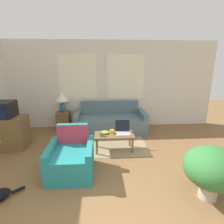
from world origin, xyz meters
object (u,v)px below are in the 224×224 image
object	(u,v)px
armchair	(71,159)
coffee_table	(114,136)
laptop	(123,130)
cup_navy	(112,132)
snack_bowl	(105,132)
potted_plant	(212,168)
television	(2,109)
cup_yellow	(101,134)
table_lamp	(62,99)
couch	(110,122)

from	to	relation	value
armchair	coffee_table	size ratio (longest dim) A/B	0.93
laptop	cup_navy	size ratio (longest dim) A/B	3.34
snack_bowl	potted_plant	bearing A→B (deg)	-48.32
cup_navy	television	bearing A→B (deg)	174.26
television	cup_yellow	distance (m)	2.32
cup_navy	potted_plant	bearing A→B (deg)	-51.28
laptop	table_lamp	bearing A→B (deg)	140.31
couch	armchair	size ratio (longest dim) A/B	2.45
cup_navy	cup_yellow	size ratio (longest dim) A/B	1.14
table_lamp	snack_bowl	size ratio (longest dim) A/B	3.11
television	cup_navy	size ratio (longest dim) A/B	5.15
laptop	television	bearing A→B (deg)	175.02
couch	table_lamp	distance (m)	1.56
armchair	coffee_table	xyz separation A→B (m)	(0.84, 0.79, 0.08)
armchair	cup_navy	xyz separation A→B (m)	(0.79, 0.84, 0.17)
couch	coffee_table	size ratio (longest dim) A/B	2.29
table_lamp	cup_navy	distance (m)	1.99
laptop	cup_navy	distance (m)	0.25
armchair	coffee_table	bearing A→B (deg)	43.45
armchair	laptop	distance (m)	1.36
laptop	coffee_table	bearing A→B (deg)	-163.63
television	laptop	xyz separation A→B (m)	(2.73, -0.24, -0.48)
couch	laptop	bearing A→B (deg)	-79.20
television	snack_bowl	world-z (taller)	television
laptop	snack_bowl	xyz separation A→B (m)	(-0.41, 0.00, -0.03)
television	table_lamp	xyz separation A→B (m)	(1.11, 1.11, 0.02)
coffee_table	cup_yellow	xyz separation A→B (m)	(-0.29, -0.10, 0.10)
coffee_table	laptop	bearing A→B (deg)	16.37
laptop	cup_yellow	distance (m)	0.52
armchair	coffee_table	world-z (taller)	armchair
couch	cup_navy	size ratio (longest dim) A/B	20.39
television	cup_yellow	bearing A→B (deg)	-10.06
couch	potted_plant	size ratio (longest dim) A/B	2.54
coffee_table	potted_plant	distance (m)	2.04
television	coffee_table	bearing A→B (deg)	-6.75
television	table_lamp	distance (m)	1.57
armchair	potted_plant	distance (m)	2.26
cup_navy	potted_plant	world-z (taller)	potted_plant
couch	cup_navy	distance (m)	1.21
table_lamp	cup_navy	world-z (taller)	table_lamp
armchair	snack_bowl	world-z (taller)	armchair
armchair	cup_yellow	xyz separation A→B (m)	(0.55, 0.70, 0.17)
cup_navy	snack_bowl	size ratio (longest dim) A/B	0.54
armchair	potted_plant	size ratio (longest dim) A/B	1.03
snack_bowl	potted_plant	size ratio (longest dim) A/B	0.23
couch	cup_yellow	size ratio (longest dim) A/B	23.24
television	coffee_table	size ratio (longest dim) A/B	0.58
armchair	laptop	world-z (taller)	armchair
cup_yellow	snack_bowl	bearing A→B (deg)	63.12
couch	potted_plant	xyz separation A→B (m)	(1.29, -2.83, 0.23)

